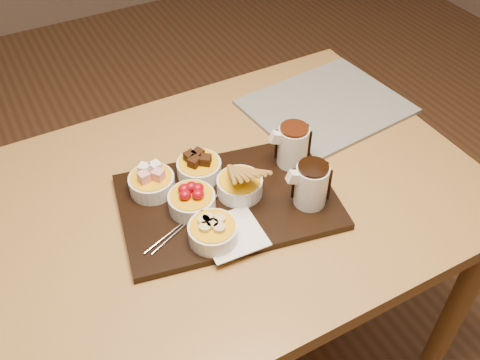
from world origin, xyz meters
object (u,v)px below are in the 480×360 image
serving_board (228,201)px  bowl_strawberries (192,202)px  pitcher_dark_chocolate (311,185)px  pitcher_milk_chocolate (293,146)px  dining_table (215,225)px  newspaper (326,106)px

serving_board → bowl_strawberries: bearing=-176.4°
pitcher_dark_chocolate → pitcher_milk_chocolate: 0.13m
dining_table → pitcher_dark_chocolate: (0.17, -0.13, 0.16)m
bowl_strawberries → dining_table: bearing=23.8°
serving_board → bowl_strawberries: bowl_strawberries is taller
dining_table → pitcher_milk_chocolate: bearing=-1.2°
serving_board → pitcher_milk_chocolate: size_ratio=4.80×
serving_board → pitcher_dark_chocolate: pitcher_dark_chocolate is taller
dining_table → newspaper: bearing=20.3°
bowl_strawberries → newspaper: bearing=20.8°
dining_table → pitcher_milk_chocolate: (0.20, -0.00, 0.16)m
bowl_strawberries → newspaper: bowl_strawberries is taller
pitcher_milk_chocolate → newspaper: 0.27m
dining_table → bowl_strawberries: size_ratio=12.00×
dining_table → bowl_strawberries: (-0.06, -0.03, 0.14)m
newspaper → pitcher_milk_chocolate: bearing=-148.9°
bowl_strawberries → pitcher_milk_chocolate: pitcher_milk_chocolate is taller
pitcher_milk_chocolate → newspaper: size_ratio=0.24×
bowl_strawberries → pitcher_dark_chocolate: pitcher_dark_chocolate is taller
dining_table → bowl_strawberries: bearing=-156.2°
pitcher_dark_chocolate → newspaper: bearing=60.1°
dining_table → bowl_strawberries: bowl_strawberries is taller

